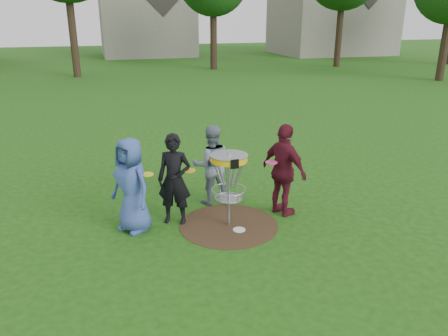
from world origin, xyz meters
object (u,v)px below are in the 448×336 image
object	(u,v)px
player_blue	(131,185)
player_maroon	(284,171)
player_black	(174,180)
disc_golf_basket	(229,172)
player_grey	(211,165)

from	to	relation	value
player_blue	player_maroon	size ratio (longest dim) A/B	0.96
player_black	disc_golf_basket	distance (m)	1.00
player_black	player_grey	world-z (taller)	player_black
player_grey	player_maroon	size ratio (longest dim) A/B	0.91
player_blue	player_maroon	distance (m)	2.78
player_blue	player_black	size ratio (longest dim) A/B	1.01
player_maroon	player_black	bearing A→B (deg)	60.56
player_black	player_maroon	size ratio (longest dim) A/B	0.95
player_blue	player_black	bearing A→B (deg)	59.79
player_blue	player_grey	xyz separation A→B (m)	(1.63, 0.76, -0.04)
player_blue	player_black	xyz separation A→B (m)	(0.76, 0.08, -0.01)
player_black	disc_golf_basket	bearing A→B (deg)	-0.05
player_maroon	disc_golf_basket	size ratio (longest dim) A/B	1.28
player_black	player_grey	distance (m)	1.10
player_blue	player_grey	bearing A→B (deg)	78.73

